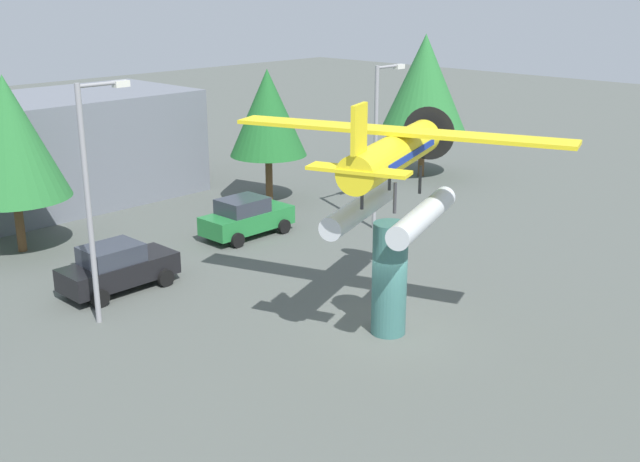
{
  "coord_description": "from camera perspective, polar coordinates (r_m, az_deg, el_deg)",
  "views": [
    {
      "loc": [
        -17.77,
        -14.04,
        10.56
      ],
      "look_at": [
        0.0,
        3.0,
        2.73
      ],
      "focal_mm": 43.52,
      "sensor_mm": 36.0,
      "label": 1
    }
  ],
  "objects": [
    {
      "name": "ground_plane",
      "position": [
        24.99,
        5.01,
        -7.43
      ],
      "size": [
        140.0,
        140.0,
        0.0
      ],
      "primitive_type": "plane",
      "color": "#515651"
    },
    {
      "name": "display_pedestal",
      "position": [
        24.27,
        5.13,
        -3.53
      ],
      "size": [
        1.1,
        1.1,
        3.64
      ],
      "primitive_type": "cylinder",
      "color": "#386B66",
      "rests_on": "ground"
    },
    {
      "name": "floatplane_monument",
      "position": [
        23.37,
        5.47,
        4.58
      ],
      "size": [
        7.2,
        10.17,
        4.0
      ],
      "rotation": [
        0.0,
        0.0,
        0.34
      ],
      "color": "silver",
      "rests_on": "display_pedestal"
    },
    {
      "name": "car_mid_black",
      "position": [
        28.8,
        -14.68,
        -2.6
      ],
      "size": [
        4.2,
        2.02,
        1.76
      ],
      "color": "black",
      "rests_on": "ground"
    },
    {
      "name": "car_far_green",
      "position": [
        34.03,
        -5.45,
        1.04
      ],
      "size": [
        4.2,
        2.02,
        1.76
      ],
      "color": "#237A38",
      "rests_on": "ground"
    },
    {
      "name": "streetlight_primary",
      "position": [
        25.28,
        -16.38,
        3.09
      ],
      "size": [
        1.84,
        0.28,
        7.77
      ],
      "color": "gray",
      "rests_on": "ground"
    },
    {
      "name": "streetlight_secondary",
      "position": [
        34.48,
        4.35,
        7.07
      ],
      "size": [
        1.84,
        0.28,
        7.28
      ],
      "color": "gray",
      "rests_on": "ground"
    },
    {
      "name": "storefront_building",
      "position": [
        41.04,
        -19.39,
        5.57
      ],
      "size": [
        14.45,
        7.27,
        5.36
      ],
      "primitive_type": "cube",
      "color": "slate",
      "rests_on": "ground"
    },
    {
      "name": "tree_east",
      "position": [
        33.39,
        -21.89,
        6.39
      ],
      "size": [
        4.46,
        4.46,
        7.26
      ],
      "color": "brown",
      "rests_on": "ground"
    },
    {
      "name": "tree_center_back",
      "position": [
        38.72,
        -3.86,
        8.66
      ],
      "size": [
        3.84,
        3.84,
        6.69
      ],
      "color": "brown",
      "rests_on": "ground"
    },
    {
      "name": "tree_far_east",
      "position": [
        44.48,
        7.68,
        10.66
      ],
      "size": [
        4.92,
        4.92,
        8.01
      ],
      "color": "brown",
      "rests_on": "ground"
    }
  ]
}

